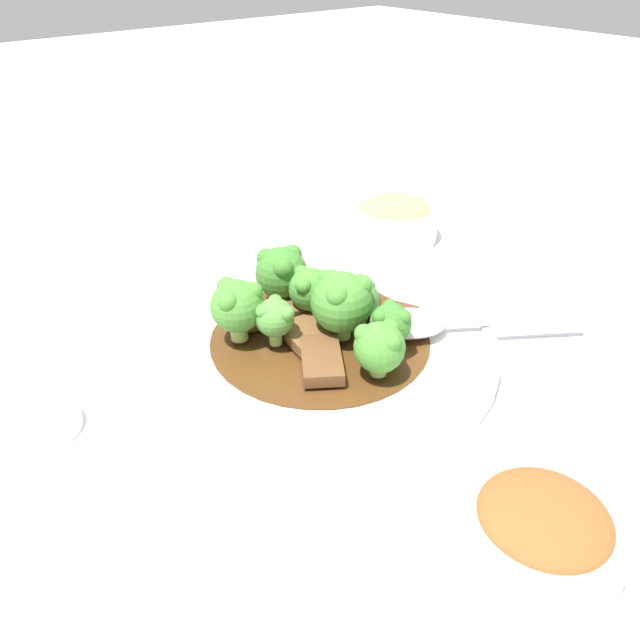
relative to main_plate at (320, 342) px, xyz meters
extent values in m
plane|color=silver|center=(0.00, 0.00, -0.01)|extent=(4.00, 4.00, 0.00)
cylinder|color=white|center=(0.00, 0.00, 0.00)|extent=(0.32, 0.32, 0.01)
torus|color=white|center=(0.00, 0.00, 0.00)|extent=(0.32, 0.32, 0.01)
cylinder|color=#4C2D14|center=(0.00, 0.00, 0.00)|extent=(0.20, 0.20, 0.00)
cube|color=brown|center=(0.00, 0.02, 0.01)|extent=(0.05, 0.04, 0.01)
cube|color=brown|center=(-0.04, 0.03, 0.01)|extent=(0.07, 0.06, 0.01)
cube|color=brown|center=(0.03, -0.05, 0.02)|extent=(0.07, 0.05, 0.02)
cube|color=brown|center=(0.05, 0.02, 0.02)|extent=(0.05, 0.07, 0.01)
cube|color=#56331E|center=(-0.03, -0.07, 0.01)|extent=(0.04, 0.05, 0.01)
cylinder|color=#7FA84C|center=(-0.01, -0.01, 0.02)|extent=(0.02, 0.02, 0.02)
sphere|color=#427F2D|center=(-0.01, -0.01, 0.04)|extent=(0.05, 0.05, 0.05)
sphere|color=#427F2D|center=(0.00, -0.01, 0.06)|extent=(0.02, 0.02, 0.02)
sphere|color=#427F2D|center=(-0.02, 0.00, 0.06)|extent=(0.02, 0.02, 0.02)
sphere|color=#427F2D|center=(-0.02, -0.03, 0.06)|extent=(0.02, 0.02, 0.02)
cylinder|color=#7FA84C|center=(0.07, -0.01, 0.02)|extent=(0.02, 0.02, 0.01)
sphere|color=#387028|center=(0.07, -0.01, 0.04)|extent=(0.05, 0.05, 0.05)
sphere|color=#387028|center=(0.08, 0.00, 0.05)|extent=(0.02, 0.02, 0.02)
sphere|color=#387028|center=(0.05, 0.00, 0.05)|extent=(0.02, 0.02, 0.02)
sphere|color=#387028|center=(0.07, -0.02, 0.05)|extent=(0.02, 0.02, 0.02)
cylinder|color=#8EB756|center=(-0.06, -0.03, 0.02)|extent=(0.01, 0.01, 0.02)
sphere|color=#387028|center=(-0.06, -0.03, 0.04)|extent=(0.04, 0.04, 0.04)
sphere|color=#387028|center=(-0.06, -0.02, 0.05)|extent=(0.01, 0.01, 0.01)
sphere|color=#387028|center=(-0.07, -0.03, 0.05)|extent=(0.01, 0.01, 0.01)
sphere|color=#387028|center=(-0.05, -0.04, 0.05)|extent=(0.01, 0.01, 0.01)
cylinder|color=#8EB756|center=(0.03, -0.01, 0.02)|extent=(0.01, 0.01, 0.01)
sphere|color=#427F2D|center=(0.03, -0.01, 0.04)|extent=(0.04, 0.04, 0.04)
sphere|color=#427F2D|center=(0.02, 0.00, 0.05)|extent=(0.02, 0.02, 0.02)
sphere|color=#427F2D|center=(0.02, -0.02, 0.05)|extent=(0.02, 0.02, 0.02)
sphere|color=#427F2D|center=(0.04, -0.01, 0.05)|extent=(0.02, 0.02, 0.02)
cylinder|color=#7FA84C|center=(-0.07, 0.00, 0.01)|extent=(0.01, 0.01, 0.01)
sphere|color=#427F2D|center=(-0.07, 0.00, 0.03)|extent=(0.04, 0.04, 0.04)
sphere|color=#427F2D|center=(-0.09, 0.00, 0.05)|extent=(0.02, 0.02, 0.02)
sphere|color=#427F2D|center=(-0.07, -0.01, 0.05)|extent=(0.02, 0.02, 0.02)
sphere|color=#427F2D|center=(-0.07, 0.01, 0.05)|extent=(0.02, 0.02, 0.02)
cylinder|color=#8EB756|center=(0.01, 0.04, 0.02)|extent=(0.01, 0.01, 0.01)
sphere|color=#4C8E38|center=(0.01, 0.04, 0.04)|extent=(0.03, 0.03, 0.03)
sphere|color=#4C8E38|center=(0.00, 0.04, 0.05)|extent=(0.01, 0.01, 0.01)
sphere|color=#4C8E38|center=(0.02, 0.03, 0.05)|extent=(0.01, 0.01, 0.01)
sphere|color=#4C8E38|center=(0.02, 0.05, 0.05)|extent=(0.01, 0.01, 0.01)
cylinder|color=#8EB756|center=(0.04, 0.06, 0.02)|extent=(0.02, 0.02, 0.02)
sphere|color=#427F2D|center=(0.04, 0.06, 0.04)|extent=(0.05, 0.05, 0.05)
sphere|color=#427F2D|center=(0.03, 0.05, 0.06)|extent=(0.02, 0.02, 0.02)
sphere|color=#427F2D|center=(0.05, 0.06, 0.06)|extent=(0.02, 0.02, 0.02)
sphere|color=#427F2D|center=(0.03, 0.07, 0.06)|extent=(0.02, 0.02, 0.02)
cylinder|color=#8EB756|center=(-0.01, -0.04, 0.01)|extent=(0.01, 0.01, 0.01)
sphere|color=#387028|center=(-0.01, -0.04, 0.03)|extent=(0.03, 0.03, 0.03)
sphere|color=#387028|center=(-0.01, -0.05, 0.04)|extent=(0.01, 0.01, 0.01)
sphere|color=#387028|center=(0.00, -0.04, 0.04)|extent=(0.01, 0.01, 0.01)
sphere|color=#387028|center=(-0.02, -0.04, 0.04)|extent=(0.01, 0.01, 0.01)
ellipsoid|color=silver|center=(-0.04, -0.07, 0.02)|extent=(0.08, 0.08, 0.01)
cylinder|color=silver|center=(-0.10, -0.15, 0.01)|extent=(0.08, 0.11, 0.01)
cylinder|color=white|center=(-0.25, 0.04, -0.01)|extent=(0.06, 0.06, 0.01)
cylinder|color=white|center=(-0.25, 0.04, 0.01)|extent=(0.10, 0.10, 0.03)
torus|color=white|center=(-0.25, 0.04, 0.02)|extent=(0.10, 0.10, 0.01)
ellipsoid|color=#D14C23|center=(-0.25, 0.04, 0.02)|extent=(0.08, 0.08, 0.02)
cylinder|color=white|center=(0.13, -0.23, -0.01)|extent=(0.06, 0.06, 0.01)
cylinder|color=white|center=(0.13, -0.23, 0.01)|extent=(0.11, 0.11, 0.04)
torus|color=white|center=(0.13, -0.23, 0.03)|extent=(0.11, 0.11, 0.01)
ellipsoid|color=tan|center=(0.13, -0.23, 0.03)|extent=(0.08, 0.08, 0.03)
cylinder|color=white|center=(0.06, 0.23, -0.01)|extent=(0.06, 0.06, 0.01)
torus|color=white|center=(0.06, 0.23, 0.00)|extent=(0.06, 0.06, 0.01)
cube|color=silver|center=(0.15, 0.18, -0.01)|extent=(0.14, 0.13, 0.01)
camera|label=1|loc=(-0.36, 0.30, 0.32)|focal=35.00mm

